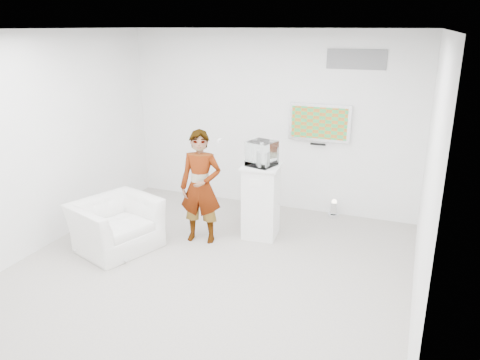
{
  "coord_description": "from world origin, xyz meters",
  "views": [
    {
      "loc": [
        2.35,
        -4.95,
        3.04
      ],
      "look_at": [
        0.19,
        0.6,
        1.06
      ],
      "focal_mm": 35.0,
      "sensor_mm": 36.0,
      "label": 1
    }
  ],
  "objects_px": {
    "tv": "(320,123)",
    "person": "(201,187)",
    "floor_uplight": "(334,209)",
    "pedestal": "(261,201)",
    "armchair": "(116,225)"
  },
  "relations": [
    {
      "from": "armchair",
      "to": "floor_uplight",
      "type": "xyz_separation_m",
      "value": [
        2.68,
        2.25,
        -0.21
      ]
    },
    {
      "from": "armchair",
      "to": "floor_uplight",
      "type": "distance_m",
      "value": 3.51
    },
    {
      "from": "person",
      "to": "pedestal",
      "type": "xyz_separation_m",
      "value": [
        0.76,
        0.46,
        -0.28
      ]
    },
    {
      "from": "tv",
      "to": "floor_uplight",
      "type": "distance_m",
      "value": 1.45
    },
    {
      "from": "tv",
      "to": "person",
      "type": "height_order",
      "value": "tv"
    },
    {
      "from": "person",
      "to": "floor_uplight",
      "type": "bearing_deg",
      "value": 33.35
    },
    {
      "from": "tv",
      "to": "person",
      "type": "xyz_separation_m",
      "value": [
        -1.33,
        -1.69,
        -0.72
      ]
    },
    {
      "from": "tv",
      "to": "floor_uplight",
      "type": "height_order",
      "value": "tv"
    },
    {
      "from": "armchair",
      "to": "floor_uplight",
      "type": "height_order",
      "value": "armchair"
    },
    {
      "from": "person",
      "to": "pedestal",
      "type": "height_order",
      "value": "person"
    },
    {
      "from": "floor_uplight",
      "to": "pedestal",
      "type": "bearing_deg",
      "value": -129.08
    },
    {
      "from": "armchair",
      "to": "floor_uplight",
      "type": "relative_size",
      "value": 3.69
    },
    {
      "from": "tv",
      "to": "armchair",
      "type": "relative_size",
      "value": 0.92
    },
    {
      "from": "person",
      "to": "armchair",
      "type": "height_order",
      "value": "person"
    },
    {
      "from": "tv",
      "to": "floor_uplight",
      "type": "bearing_deg",
      "value": -20.1
    }
  ]
}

